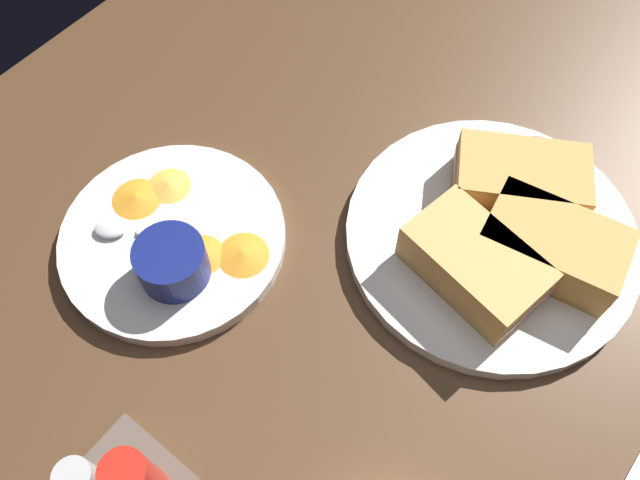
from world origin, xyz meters
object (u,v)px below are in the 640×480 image
object	(u,v)px
ramekin_light_gravy	(172,262)
spoon_by_dark_ramekin	(483,215)
spoon_by_gravy_ramekin	(123,230)
plate_sandwich_main	(491,237)
sandwich_half_extra	(520,180)
plate_chips_companion	(173,238)
sandwich_half_far	(553,246)
sandwich_half_near	(474,264)
ramekin_dark_sauce	(533,178)

from	to	relation	value
ramekin_light_gravy	spoon_by_dark_ramekin	bearing A→B (deg)	-130.19
spoon_by_gravy_ramekin	plate_sandwich_main	bearing A→B (deg)	-142.28
sandwich_half_extra	spoon_by_dark_ramekin	xyz separation A→B (cm)	(1.16, 4.54, -2.04)
plate_chips_companion	spoon_by_gravy_ramekin	bearing A→B (deg)	34.68
plate_sandwich_main	spoon_by_gravy_ramekin	xyz separation A→B (cm)	(29.37, 22.71, 1.16)
plate_sandwich_main	sandwich_half_far	xyz separation A→B (cm)	(-5.56, -0.66, 3.20)
ramekin_light_gravy	spoon_by_gravy_ramekin	distance (cm)	7.66
sandwich_half_extra	ramekin_light_gravy	size ratio (longest dim) A/B	2.22
spoon_by_dark_ramekin	spoon_by_gravy_ramekin	xyz separation A→B (cm)	(27.54, 23.74, 0.00)
sandwich_half_near	sandwich_half_extra	bearing A→B (deg)	-83.25
sandwich_half_extra	ramekin_light_gravy	distance (cm)	35.46
ramekin_dark_sauce	spoon_by_gravy_ramekin	distance (cm)	41.74
ramekin_light_gravy	spoon_by_gravy_ramekin	xyz separation A→B (cm)	(7.42, -0.08, -1.91)
spoon_by_dark_ramekin	spoon_by_gravy_ramekin	bearing A→B (deg)	40.76
sandwich_half_near	ramekin_dark_sauce	size ratio (longest dim) A/B	1.83
sandwich_half_far	plate_chips_companion	world-z (taller)	sandwich_half_far
spoon_by_dark_ramekin	spoon_by_gravy_ramekin	world-z (taller)	same
sandwich_half_far	spoon_by_gravy_ramekin	size ratio (longest dim) A/B	1.58
sandwich_half_far	sandwich_half_near	bearing A→B (deg)	51.75
sandwich_half_near	spoon_by_dark_ramekin	size ratio (longest dim) A/B	1.47
plate_sandwich_main	ramekin_dark_sauce	size ratio (longest dim) A/B	3.77
sandwich_half_far	spoon_by_dark_ramekin	bearing A→B (deg)	-2.87
sandwich_half_extra	spoon_by_dark_ramekin	bearing A→B (deg)	75.62
ramekin_light_gravy	ramekin_dark_sauce	bearing A→B (deg)	-127.04
ramekin_dark_sauce	plate_chips_companion	distance (cm)	37.05
sandwich_half_extra	spoon_by_gravy_ramekin	bearing A→B (deg)	44.57
plate_sandwich_main	ramekin_dark_sauce	bearing A→B (deg)	-92.25
plate_chips_companion	sandwich_half_far	bearing A→B (deg)	-146.33
ramekin_dark_sauce	ramekin_light_gravy	size ratio (longest dim) A/B	1.15
sandwich_half_near	ramekin_dark_sauce	xyz separation A→B (cm)	(0.40, -12.19, -0.14)
plate_sandwich_main	spoon_by_dark_ramekin	xyz separation A→B (cm)	(1.82, -1.03, 1.16)
ramekin_dark_sauce	plate_chips_companion	bearing A→B (deg)	46.04
sandwich_half_extra	ramekin_dark_sauce	size ratio (longest dim) A/B	1.92
sandwich_half_extra	ramekin_light_gravy	bearing A→B (deg)	53.11
plate_chips_companion	spoon_by_gravy_ramekin	world-z (taller)	spoon_by_gravy_ramekin
ramekin_dark_sauce	spoon_by_dark_ramekin	bearing A→B (deg)	69.62
sandwich_half_far	plate_chips_companion	distance (cm)	37.30
plate_sandwich_main	ramekin_dark_sauce	distance (cm)	7.31
ramekin_light_gravy	sandwich_half_near	bearing A→B (deg)	-142.68
sandwich_half_extra	spoon_by_gravy_ramekin	distance (cm)	40.34
sandwich_half_near	spoon_by_dark_ramekin	world-z (taller)	sandwich_half_near
sandwich_half_far	spoon_by_dark_ramekin	world-z (taller)	sandwich_half_far
sandwich_half_extra	plate_chips_companion	distance (cm)	35.66
ramekin_light_gravy	plate_sandwich_main	bearing A→B (deg)	-133.91
sandwich_half_extra	spoon_by_dark_ramekin	world-z (taller)	sandwich_half_extra
sandwich_half_far	ramekin_light_gravy	bearing A→B (deg)	40.45
sandwich_half_extra	plate_chips_companion	world-z (taller)	sandwich_half_extra
sandwich_half_near	plate_chips_companion	size ratio (longest dim) A/B	0.63
plate_chips_companion	ramekin_light_gravy	world-z (taller)	ramekin_light_gravy
ramekin_dark_sauce	ramekin_light_gravy	bearing A→B (deg)	52.96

